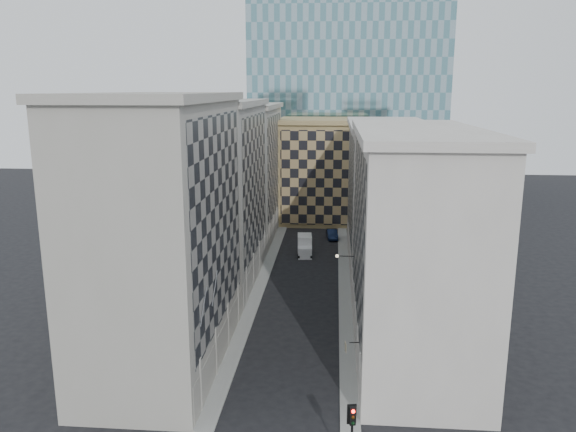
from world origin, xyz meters
The scene contains 15 objects.
sidewalk_west centered at (-5.25, 30.00, 0.07)m, with size 1.50×100.00×0.15m, color gray.
sidewalk_east centered at (5.25, 30.00, 0.07)m, with size 1.50×100.00×0.15m, color gray.
bldg_left_a centered at (-10.88, 11.00, 11.82)m, with size 10.80×22.80×23.70m.
bldg_left_b centered at (-10.88, 33.00, 11.32)m, with size 10.80×22.80×22.70m.
bldg_left_c centered at (-10.88, 55.00, 10.83)m, with size 10.80×22.80×21.70m.
bldg_right_a centered at (10.88, 15.00, 10.32)m, with size 10.80×26.80×20.70m.
bldg_right_b centered at (10.89, 42.00, 9.85)m, with size 10.80×28.80×19.70m.
tan_block centered at (2.00, 67.90, 9.44)m, with size 16.80×14.80×18.80m.
church_tower centered at (0.00, 82.00, 26.95)m, with size 7.20×7.20×51.50m.
flagpoles_left centered at (-5.90, 6.00, 8.00)m, with size 0.10×6.33×2.33m.
bracket_lamp centered at (4.38, 24.00, 6.20)m, with size 1.98×0.36×0.36m.
traffic_light centered at (5.15, -3.65, 3.57)m, with size 0.59×0.56×4.77m.
box_truck centered at (-0.47, 45.01, 1.21)m, with size 2.43×5.22×2.79m.
dark_car centered at (3.50, 54.30, 0.77)m, with size 1.63×4.67×1.54m, color #0E1936.
shop_sign centered at (4.96, 6.75, 3.83)m, with size 1.20×0.74×0.82m.
Camera 1 is at (3.78, -34.99, 23.98)m, focal length 35.00 mm.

